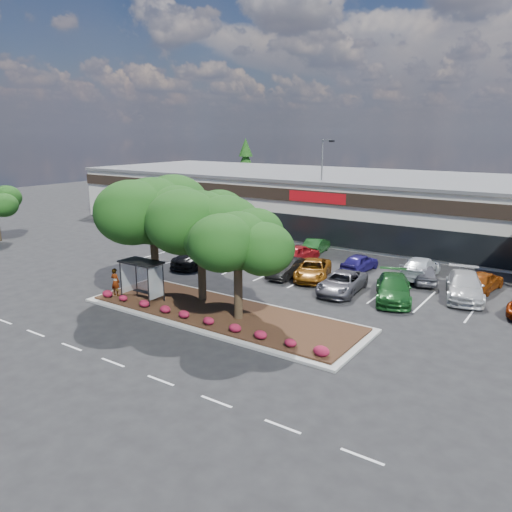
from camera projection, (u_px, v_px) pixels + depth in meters
The scene contains 26 objects.
ground at pixel (204, 346), 26.01m from camera, with size 160.00×160.00×0.00m, color black.
retail_store at pixel (412, 207), 52.40m from camera, with size 80.40×25.20×6.25m.
landscape_island at pixel (221, 313), 30.28m from camera, with size 18.00×6.00×0.26m.
lane_markings at pixel (300, 293), 34.44m from camera, with size 33.12×20.06×0.01m.
shrub_row at pixel (199, 318), 28.50m from camera, with size 17.00×0.80×0.50m, color maroon, non-canonical shape.
bus_shelter at pixel (143, 269), 31.91m from camera, with size 2.75×1.55×2.59m.
island_tree_west at pixel (154, 235), 32.97m from camera, with size 7.20×7.20×7.89m, color #1B3C13, non-canonical shape.
island_tree_mid at pixel (201, 244), 31.69m from camera, with size 6.60×6.60×7.32m, color #1B3C13, non-canonical shape.
island_tree_east at pixel (238, 264), 28.40m from camera, with size 5.80×5.80×6.50m, color #1B3C13, non-canonical shape.
conifer_north_west at pixel (246, 170), 78.07m from camera, with size 4.40×4.40×10.00m, color #1B3C13.
person_waiting at pixel (115, 282), 33.00m from camera, with size 0.68×0.45×1.86m, color #594C47.
light_pole at pixel (322, 198), 49.06m from camera, with size 1.43×0.50×10.19m.
car_0 at pixel (203, 248), 44.30m from camera, with size 1.87×4.64×1.58m, color brown.
car_1 at pixel (198, 255), 41.57m from camera, with size 2.34×5.74×1.67m, color black.
car_2 at pixel (287, 268), 38.20m from camera, with size 1.51×4.33×1.43m, color black.
car_3 at pixel (313, 270), 37.69m from camera, with size 2.38×5.15×1.43m, color brown.
car_4 at pixel (342, 283), 34.44m from camera, with size 2.38×5.17×1.44m, color #4C4B52.
car_5 at pixel (393, 288), 32.90m from camera, with size 2.23×5.48×1.59m, color #18511D.
car_6 at pixel (465, 286), 33.30m from camera, with size 2.32×5.69×1.65m, color #BABABA.
car_9 at pixel (248, 244), 45.83m from camera, with size 1.69×4.85×1.60m, color #A01B03.
car_10 at pixel (300, 253), 43.00m from camera, with size 1.68×4.17×1.42m, color maroon.
car_11 at pixel (316, 245), 45.75m from camera, with size 1.48×4.24×1.40m, color #154316.
car_12 at pixel (360, 262), 39.78m from camera, with size 1.68×4.16×1.42m, color navy.
car_13 at pixel (421, 268), 37.96m from camera, with size 2.22×5.45×1.58m, color #B5BCC3.
car_14 at pixel (425, 274), 36.71m from camera, with size 1.60×3.99×1.36m, color slate.
car_15 at pixel (483, 281), 34.87m from camera, with size 1.69×4.20×1.43m, color #83380B.
Camera 1 is at (15.79, -18.40, 10.85)m, focal length 35.00 mm.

